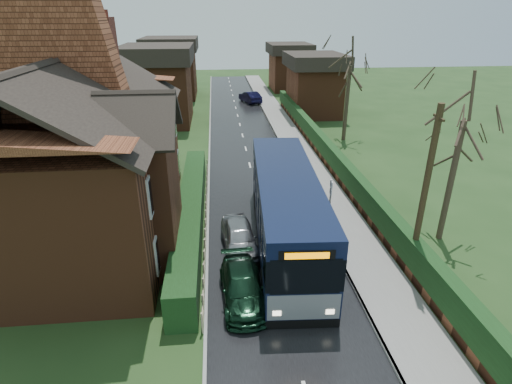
{
  "coord_description": "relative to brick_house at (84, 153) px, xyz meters",
  "views": [
    {
      "loc": [
        -2.34,
        -14.12,
        10.49
      ],
      "look_at": [
        -0.42,
        5.1,
        1.8
      ],
      "focal_mm": 28.0,
      "sensor_mm": 36.0,
      "label": 1
    }
  ],
  "objects": [
    {
      "name": "road",
      "position": [
        8.73,
        5.22,
        -4.37
      ],
      "size": [
        6.0,
        100.0,
        0.02
      ],
      "primitive_type": "cube",
      "color": "black",
      "rests_on": "ground"
    },
    {
      "name": "brick_house",
      "position": [
        0.0,
        0.0,
        0.0
      ],
      "size": [
        9.3,
        14.6,
        10.3
      ],
      "color": "brown",
      "rests_on": "ground"
    },
    {
      "name": "car_silver",
      "position": [
        7.23,
        -2.31,
        -3.71
      ],
      "size": [
        1.88,
        4.01,
        1.33
      ],
      "primitive_type": "imported",
      "rotation": [
        0.0,
        0.0,
        0.08
      ],
      "color": "#9FA1A4",
      "rests_on": "ground"
    },
    {
      "name": "tree_house_side",
      "position": [
        -1.37,
        11.53,
        3.09
      ],
      "size": [
        4.4,
        4.4,
        9.99
      ],
      "color": "#352B1F",
      "rests_on": "ground"
    },
    {
      "name": "telegraph_pole",
      "position": [
        14.53,
        -5.14,
        -0.58
      ],
      "size": [
        0.26,
        0.97,
        7.51
      ],
      "rotation": [
        0.0,
        0.0,
        -0.15
      ],
      "color": "#2D2414",
      "rests_on": "ground"
    },
    {
      "name": "kerb_left",
      "position": [
        5.68,
        5.22,
        -4.33
      ],
      "size": [
        0.12,
        100.0,
        0.1
      ],
      "primitive_type": "cube",
      "color": "gray",
      "rests_on": "ground"
    },
    {
      "name": "car_distant",
      "position": [
        10.73,
        32.15,
        -3.67
      ],
      "size": [
        2.81,
        4.55,
        1.42
      ],
      "primitive_type": "imported",
      "rotation": [
        0.0,
        0.0,
        3.47
      ],
      "color": "black",
      "rests_on": "ground"
    },
    {
      "name": "picket_fence",
      "position": [
        5.58,
        0.22,
        -3.93
      ],
      "size": [
        0.1,
        16.0,
        0.9
      ],
      "primitive_type": null,
      "color": "#9A8B68",
      "rests_on": "ground"
    },
    {
      "name": "ground",
      "position": [
        8.73,
        -4.78,
        -4.38
      ],
      "size": [
        140.0,
        140.0,
        0.0
      ],
      "primitive_type": "plane",
      "color": "#2D4A1F",
      "rests_on": "ground"
    },
    {
      "name": "bus",
      "position": [
        9.53,
        -2.0,
        -2.57
      ],
      "size": [
        3.42,
        12.13,
        3.64
      ],
      "rotation": [
        0.0,
        0.0,
        -0.06
      ],
      "color": "#0E1633",
      "rests_on": "ground"
    },
    {
      "name": "car_green",
      "position": [
        7.13,
        -6.07,
        -3.79
      ],
      "size": [
        1.87,
        4.15,
        1.18
      ],
      "primitive_type": "imported",
      "rotation": [
        0.0,
        0.0,
        0.05
      ],
      "color": "black",
      "rests_on": "ground"
    },
    {
      "name": "tree_right_far",
      "position": [
        17.73,
        15.02,
        2.54
      ],
      "size": [
        4.79,
        4.79,
        9.25
      ],
      "color": "#342A1F",
      "rests_on": "ground"
    },
    {
      "name": "right_wall_hedge",
      "position": [
        14.53,
        5.22,
        -3.36
      ],
      "size": [
        0.6,
        50.0,
        1.8
      ],
      "color": "brown",
      "rests_on": "ground"
    },
    {
      "name": "tree_right_near",
      "position": [
        17.44,
        -2.3,
        2.13
      ],
      "size": [
        4.03,
        4.03,
        8.7
      ],
      "color": "#3C2E23",
      "rests_on": "ground"
    },
    {
      "name": "bus_stop_sign",
      "position": [
        11.93,
        -1.15,
        -2.44
      ],
      "size": [
        0.11,
        0.44,
        2.94
      ],
      "rotation": [
        0.0,
        0.0,
        -0.12
      ],
      "color": "slate",
      "rests_on": "ground"
    },
    {
      "name": "front_hedge",
      "position": [
        4.83,
        0.22,
        -3.58
      ],
      "size": [
        1.2,
        16.0,
        1.6
      ],
      "primitive_type": "cube",
      "color": "black",
      "rests_on": "ground"
    },
    {
      "name": "pavement",
      "position": [
        12.98,
        5.22,
        -4.31
      ],
      "size": [
        2.5,
        100.0,
        0.14
      ],
      "primitive_type": "cube",
      "color": "slate",
      "rests_on": "ground"
    },
    {
      "name": "kerb_right",
      "position": [
        11.78,
        5.22,
        -4.31
      ],
      "size": [
        0.12,
        100.0,
        0.14
      ],
      "primitive_type": "cube",
      "color": "gray",
      "rests_on": "ground"
    }
  ]
}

